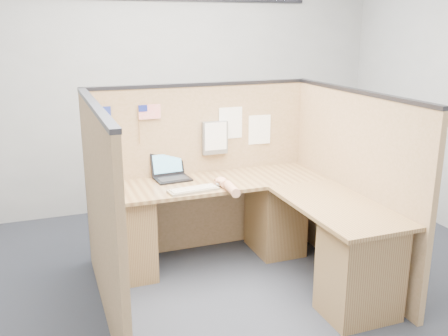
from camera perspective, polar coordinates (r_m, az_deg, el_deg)
name	(u,v)px	position (r m, az deg, el deg)	size (l,w,h in m)	color
floor	(243,296)	(3.96, 2.14, -14.43)	(5.00, 5.00, 0.00)	#20232D
wall_back	(165,83)	(5.60, -6.71, 9.61)	(5.00, 5.00, 0.00)	#989B9D
cubicle_partitions	(223,185)	(4.01, -0.09, -1.99)	(2.06, 1.83, 1.53)	olive
l_desk	(250,232)	(4.08, 3.05, -7.30)	(1.95, 1.75, 0.73)	brown
laptop	(171,172)	(4.34, -6.09, -0.49)	(0.31, 0.30, 0.21)	black
keyboard	(193,190)	(3.99, -3.54, -2.49)	(0.42, 0.18, 0.03)	gray
mouse	(221,183)	(4.12, -0.36, -1.74)	(0.11, 0.07, 0.05)	silver
hand_forearm	(228,186)	(3.99, 0.47, -2.08)	(0.11, 0.39, 0.08)	tan
blue_poster	(99,123)	(4.21, -14.07, 5.05)	(0.20, 0.00, 0.26)	navy
american_flag	(147,113)	(4.25, -8.77, 6.21)	(0.19, 0.01, 0.33)	olive
file_holder	(215,138)	(4.44, -1.05, 3.49)	(0.23, 0.05, 0.29)	slate
paper_left	(231,123)	(4.50, 0.76, 5.17)	(0.22, 0.00, 0.28)	white
paper_right	(260,130)	(4.63, 4.08, 4.40)	(0.21, 0.00, 0.27)	white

